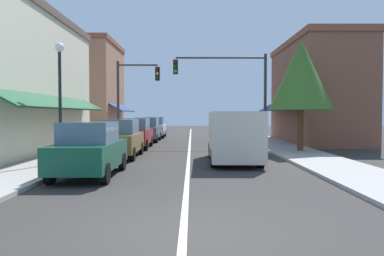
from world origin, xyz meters
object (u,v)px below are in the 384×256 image
object	(u,v)px
parked_car_second_left	(119,139)
parked_car_distant_left	(154,127)
parked_car_nearest_left	(89,149)
tree_right_near	(300,75)
parked_car_far_left	(147,130)
parked_car_third_left	(134,133)
street_lamp_left_near	(59,83)
traffic_signal_mast_arm	(232,82)
traffic_signal_left_corner	(131,90)
van_in_lane	(233,135)

from	to	relation	value
parked_car_second_left	parked_car_distant_left	size ratio (longest dim) A/B	1.00
parked_car_nearest_left	parked_car_distant_left	size ratio (longest dim) A/B	1.00
parked_car_second_left	tree_right_near	xyz separation A→B (m)	(8.97, 2.11, 3.14)
parked_car_second_left	parked_car_far_left	world-z (taller)	same
parked_car_third_left	street_lamp_left_near	size ratio (longest dim) A/B	0.86
parked_car_far_left	tree_right_near	bearing A→B (deg)	-42.00
traffic_signal_mast_arm	parked_car_nearest_left	bearing A→B (deg)	-116.80
parked_car_third_left	parked_car_far_left	xyz separation A→B (m)	(0.07, 5.44, 0.00)
parked_car_nearest_left	parked_car_third_left	xyz separation A→B (m)	(-0.06, 9.88, 0.00)
parked_car_third_left	traffic_signal_left_corner	world-z (taller)	traffic_signal_left_corner
van_in_lane	street_lamp_left_near	bearing A→B (deg)	-168.28
parked_car_nearest_left	van_in_lane	xyz separation A→B (m)	(5.03, 3.63, 0.27)
parked_car_nearest_left	traffic_signal_mast_arm	distance (m)	13.44
traffic_signal_mast_arm	traffic_signal_left_corner	bearing A→B (deg)	169.35
tree_right_near	parked_car_third_left	bearing A→B (deg)	164.09
traffic_signal_mast_arm	street_lamp_left_near	world-z (taller)	traffic_signal_mast_arm
traffic_signal_left_corner	tree_right_near	world-z (taller)	tree_right_near
street_lamp_left_near	parked_car_second_left	bearing A→B (deg)	58.87
parked_car_second_left	traffic_signal_mast_arm	distance (m)	9.32
street_lamp_left_near	van_in_lane	bearing A→B (deg)	10.52
parked_car_nearest_left	street_lamp_left_near	distance (m)	3.76
tree_right_near	van_in_lane	bearing A→B (deg)	-136.44
parked_car_far_left	traffic_signal_mast_arm	distance (m)	7.61
parked_car_third_left	parked_car_second_left	bearing A→B (deg)	-90.07
parked_car_far_left	traffic_signal_mast_arm	world-z (taller)	traffic_signal_mast_arm
parked_car_nearest_left	street_lamp_left_near	world-z (taller)	street_lamp_left_near
parked_car_far_left	street_lamp_left_near	size ratio (longest dim) A/B	0.86
traffic_signal_mast_arm	traffic_signal_left_corner	world-z (taller)	traffic_signal_mast_arm
parked_car_far_left	van_in_lane	world-z (taller)	van_in_lane
traffic_signal_mast_arm	street_lamp_left_near	xyz separation A→B (m)	(-7.67, -9.30, -0.83)
van_in_lane	tree_right_near	distance (m)	6.08
parked_car_distant_left	parked_car_second_left	bearing A→B (deg)	-91.20
traffic_signal_left_corner	street_lamp_left_near	size ratio (longest dim) A/B	1.16
parked_car_second_left	traffic_signal_left_corner	xyz separation A→B (m)	(-0.66, 7.69, 2.76)
parked_car_nearest_left	parked_car_distant_left	distance (m)	19.94
parked_car_distant_left	traffic_signal_left_corner	world-z (taller)	traffic_signal_left_corner
parked_car_third_left	parked_car_distant_left	distance (m)	10.05
parked_car_second_left	parked_car_third_left	distance (m)	4.66
street_lamp_left_near	tree_right_near	distance (m)	11.81
parked_car_second_left	van_in_lane	world-z (taller)	van_in_lane
parked_car_nearest_left	parked_car_distant_left	world-z (taller)	same
traffic_signal_left_corner	tree_right_near	distance (m)	11.14
parked_car_third_left	street_lamp_left_near	world-z (taller)	street_lamp_left_near
parked_car_nearest_left	tree_right_near	xyz separation A→B (m)	(8.92, 7.32, 3.14)
parked_car_third_left	traffic_signal_mast_arm	size ratio (longest dim) A/B	0.69
parked_car_distant_left	parked_car_third_left	bearing A→B (deg)	-91.53
traffic_signal_mast_arm	street_lamp_left_near	size ratio (longest dim) A/B	1.25
parked_car_far_left	parked_car_distant_left	bearing A→B (deg)	88.86
street_lamp_left_near	tree_right_near	size ratio (longest dim) A/B	0.81
parked_car_distant_left	traffic_signal_mast_arm	distance (m)	10.58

